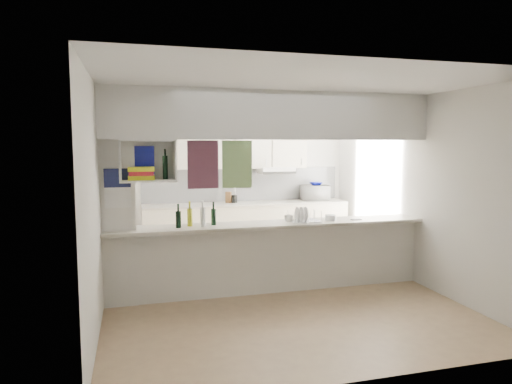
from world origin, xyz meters
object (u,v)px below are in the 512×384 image
object	(u,v)px
bowl	(316,184)
wine_bottles	(196,217)
dish_rack	(304,216)
microwave	(315,193)

from	to	relation	value
bowl	wine_bottles	distance (m)	3.27
dish_rack	microwave	bearing A→B (deg)	65.03
microwave	bowl	xyz separation A→B (m)	(0.01, -0.01, 0.17)
microwave	bowl	distance (m)	0.17
bowl	dish_rack	bearing A→B (deg)	-116.23
microwave	wine_bottles	bearing A→B (deg)	49.63
microwave	dish_rack	xyz separation A→B (m)	(-1.05, -2.16, -0.06)
dish_rack	wine_bottles	xyz separation A→B (m)	(-1.42, 0.03, 0.04)
wine_bottles	bowl	bearing A→B (deg)	40.50
microwave	wine_bottles	size ratio (longest dim) A/B	0.97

